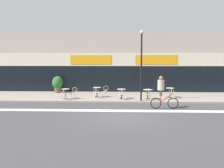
% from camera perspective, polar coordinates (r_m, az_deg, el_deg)
% --- Properties ---
extents(ground_plane, '(120.00, 120.00, 0.00)m').
position_cam_1_polar(ground_plane, '(14.57, 2.31, -7.19)').
color(ground_plane, '#424244').
extents(sidewalk_slab, '(40.00, 5.50, 0.12)m').
position_cam_1_polar(sidewalk_slab, '(21.69, 2.39, -2.79)').
color(sidewalk_slab, gray).
rests_on(sidewalk_slab, ground).
extents(storefront_facade, '(40.00, 4.06, 5.70)m').
position_cam_1_polar(storefront_facade, '(26.17, 2.45, 4.76)').
color(storefront_facade, '#B2A899').
rests_on(storefront_facade, ground).
extents(bike_lane_stripe, '(36.00, 0.70, 0.01)m').
position_cam_1_polar(bike_lane_stripe, '(16.24, 2.34, -5.83)').
color(bike_lane_stripe, silver).
rests_on(bike_lane_stripe, ground).
extents(bistro_table_0, '(0.62, 0.62, 0.78)m').
position_cam_1_polar(bistro_table_0, '(20.40, -10.09, -1.69)').
color(bistro_table_0, black).
rests_on(bistro_table_0, sidewalk_slab).
extents(bistro_table_1, '(0.64, 0.64, 0.78)m').
position_cam_1_polar(bistro_table_1, '(21.09, -3.30, -1.36)').
color(bistro_table_1, black).
rests_on(bistro_table_1, sidewalk_slab).
extents(bistro_table_2, '(0.66, 0.66, 0.75)m').
position_cam_1_polar(bistro_table_2, '(20.16, 2.06, -1.72)').
color(bistro_table_2, black).
rests_on(bistro_table_2, sidewalk_slab).
extents(bistro_table_3, '(0.70, 0.70, 0.74)m').
position_cam_1_polar(bistro_table_3, '(20.17, 7.80, -1.78)').
color(bistro_table_3, black).
rests_on(bistro_table_3, sidewalk_slab).
extents(bistro_table_4, '(0.65, 0.65, 0.77)m').
position_cam_1_polar(bistro_table_4, '(21.24, 12.50, -1.45)').
color(bistro_table_4, black).
rests_on(bistro_table_4, sidewalk_slab).
extents(cafe_chair_0_near, '(0.44, 0.59, 0.90)m').
position_cam_1_polar(cafe_chair_0_near, '(19.79, -10.45, -2.00)').
color(cafe_chair_0_near, beige).
rests_on(cafe_chair_0_near, sidewalk_slab).
extents(cafe_chair_0_side, '(0.60, 0.45, 0.90)m').
position_cam_1_polar(cafe_chair_0_side, '(20.26, -8.37, -1.79)').
color(cafe_chair_0_side, beige).
rests_on(cafe_chair_0_side, sidewalk_slab).
extents(cafe_chair_1_near, '(0.43, 0.59, 0.90)m').
position_cam_1_polar(cafe_chair_1_near, '(20.47, -3.49, -1.66)').
color(cafe_chair_1_near, beige).
rests_on(cafe_chair_1_near, sidewalk_slab).
extents(cafe_chair_1_side, '(0.60, 0.45, 0.90)m').
position_cam_1_polar(cafe_chair_1_side, '(21.05, -1.60, -1.45)').
color(cafe_chair_1_side, beige).
rests_on(cafe_chair_1_side, sidewalk_slab).
extents(cafe_chair_2_near, '(0.46, 0.60, 0.90)m').
position_cam_1_polar(cafe_chair_2_near, '(19.54, 2.08, -2.00)').
color(cafe_chair_2_near, beige).
rests_on(cafe_chair_2_near, sidewalk_slab).
extents(cafe_chair_3_near, '(0.40, 0.57, 0.90)m').
position_cam_1_polar(cafe_chair_3_near, '(19.56, 7.97, -2.05)').
color(cafe_chair_3_near, beige).
rests_on(cafe_chair_3_near, sidewalk_slab).
extents(cafe_chair_4_near, '(0.44, 0.60, 0.90)m').
position_cam_1_polar(cafe_chair_4_near, '(20.63, 12.78, -1.73)').
color(cafe_chair_4_near, beige).
rests_on(cafe_chair_4_near, sidewalk_slab).
extents(planter_pot, '(0.98, 0.98, 1.49)m').
position_cam_1_polar(planter_pot, '(24.31, -11.74, 0.07)').
color(planter_pot, brown).
rests_on(planter_pot, sidewalk_slab).
extents(lamp_post, '(0.26, 0.26, 5.10)m').
position_cam_1_polar(lamp_post, '(19.12, 6.42, 5.11)').
color(lamp_post, black).
rests_on(lamp_post, sidewalk_slab).
extents(cyclist_0, '(1.80, 0.48, 2.10)m').
position_cam_1_polar(cyclist_0, '(17.02, 10.82, -1.35)').
color(cyclist_0, black).
rests_on(cyclist_0, ground).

